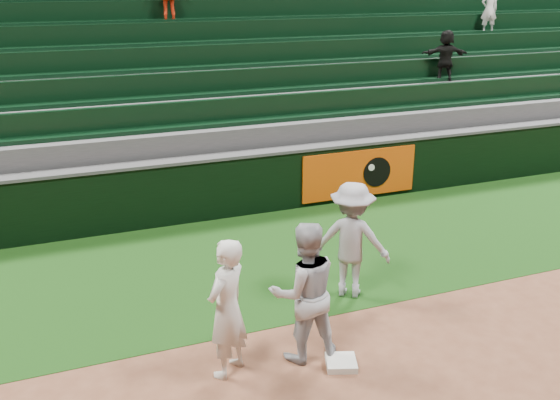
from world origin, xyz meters
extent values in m
plane|color=brown|center=(0.00, 0.00, 0.00)|extent=(70.00, 70.00, 0.00)
cube|color=black|center=(0.00, 3.00, 0.00)|extent=(36.00, 4.20, 0.01)
cube|color=silver|center=(-0.01, -0.21, 0.04)|extent=(0.47, 0.47, 0.08)
imported|color=silver|center=(-1.33, 0.18, 0.87)|extent=(0.75, 0.72, 1.74)
imported|color=#A5A7B0|center=(-0.36, 0.16, 0.90)|extent=(0.93, 0.76, 1.81)
imported|color=#9C9DA9|center=(0.92, 1.39, 0.89)|extent=(1.30, 1.18, 1.75)
cube|color=black|center=(0.00, 5.20, 0.60)|extent=(36.00, 0.35, 1.20)
cube|color=#D84C0A|center=(3.00, 5.01, 0.60)|extent=(2.60, 0.05, 1.00)
cylinder|color=black|center=(3.40, 4.98, 0.60)|extent=(0.64, 0.02, 0.64)
cylinder|color=white|center=(3.25, 4.96, 0.72)|extent=(0.14, 0.02, 0.14)
cube|color=#424244|center=(0.00, 5.20, 1.22)|extent=(36.00, 0.40, 0.06)
cube|color=#3D3D40|center=(0.00, 5.92, 0.82)|extent=(36.00, 0.85, 1.65)
cube|color=black|center=(0.00, 6.18, 1.90)|extent=(36.00, 0.14, 0.50)
cube|color=black|center=(0.00, 6.01, 1.69)|extent=(36.00, 0.45, 0.08)
cube|color=#3D3D40|center=(0.00, 6.78, 1.05)|extent=(36.00, 0.85, 2.10)
cube|color=black|center=(0.00, 7.03, 2.35)|extent=(36.00, 0.14, 0.50)
cube|color=black|center=(0.00, 6.86, 2.14)|extent=(36.00, 0.45, 0.08)
cube|color=#3D3D40|center=(0.00, 7.62, 1.27)|extent=(36.00, 0.85, 2.55)
cube|color=black|center=(0.00, 7.88, 2.80)|extent=(36.00, 0.14, 0.50)
cube|color=black|center=(0.00, 7.71, 2.59)|extent=(36.00, 0.45, 0.08)
cube|color=#3D3D40|center=(0.00, 8.47, 1.50)|extent=(36.00, 0.85, 3.00)
cube|color=black|center=(0.00, 8.73, 3.25)|extent=(36.00, 0.14, 0.50)
cube|color=black|center=(0.00, 8.56, 3.04)|extent=(36.00, 0.45, 0.08)
cube|color=#3D3D40|center=(0.00, 9.32, 1.73)|extent=(36.00, 0.85, 3.45)
cube|color=black|center=(0.00, 9.58, 3.70)|extent=(36.00, 0.14, 0.50)
cube|color=black|center=(0.00, 9.41, 3.49)|extent=(36.00, 0.45, 0.08)
cube|color=#3D3D40|center=(0.00, 10.18, 1.95)|extent=(36.00, 0.85, 3.90)
cube|color=black|center=(0.00, 10.26, 3.94)|extent=(36.00, 0.45, 0.08)
cube|color=#3D3D40|center=(0.00, 11.02, 2.17)|extent=(36.00, 0.85, 4.35)
imported|color=black|center=(6.14, 6.73, 2.70)|extent=(1.17, 0.67, 1.20)
imported|color=white|center=(8.65, 8.43, 3.63)|extent=(0.52, 0.41, 1.26)
camera|label=1|loc=(-3.07, -6.00, 4.53)|focal=40.00mm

